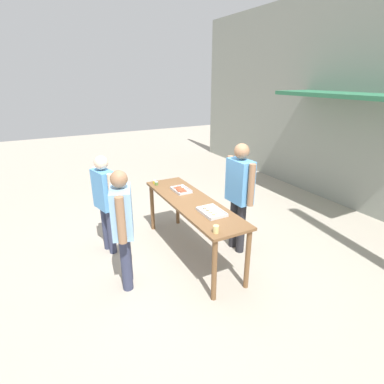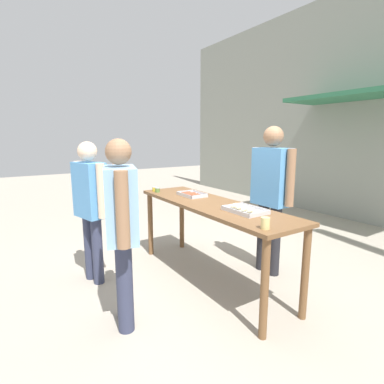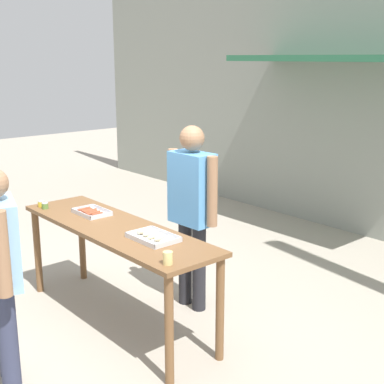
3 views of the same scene
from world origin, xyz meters
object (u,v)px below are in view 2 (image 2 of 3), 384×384
at_px(condiment_jar_mustard, 155,189).
at_px(food_tray_buns, 245,210).
at_px(person_server_behind_table, 271,188).
at_px(person_customer_with_cup, 121,219).
at_px(beer_cup, 265,223).
at_px(person_customer_holding_hotdog, 90,200).
at_px(food_tray_sausages, 192,195).
at_px(condiment_jar_ketchup, 157,190).

bearing_deg(condiment_jar_mustard, food_tray_buns, 9.53).
distance_m(person_server_behind_table, person_customer_with_cup, 1.89).
bearing_deg(beer_cup, condiment_jar_mustard, -179.87).
relative_size(food_tray_buns, beer_cup, 4.25).
distance_m(condiment_jar_mustard, person_customer_holding_hotdog, 1.01).
distance_m(person_customer_holding_hotdog, person_customer_with_cup, 0.99).
relative_size(food_tray_buns, condiment_jar_mustard, 6.46).
xyz_separation_m(food_tray_sausages, condiment_jar_ketchup, (-0.47, -0.26, 0.02)).
bearing_deg(person_customer_holding_hotdog, condiment_jar_mustard, -86.54).
relative_size(beer_cup, person_customer_with_cup, 0.06).
xyz_separation_m(condiment_jar_mustard, condiment_jar_ketchup, (0.09, -0.00, 0.00)).
bearing_deg(condiment_jar_ketchup, person_customer_with_cup, -37.79).
distance_m(condiment_jar_mustard, beer_cup, 2.06).
distance_m(food_tray_sausages, condiment_jar_mustard, 0.62).
bearing_deg(food_tray_sausages, person_customer_with_cup, -58.14).
distance_m(condiment_jar_ketchup, person_server_behind_table, 1.50).
relative_size(food_tray_buns, person_server_behind_table, 0.23).
bearing_deg(condiment_jar_ketchup, food_tray_buns, 10.23).
relative_size(person_server_behind_table, person_customer_holding_hotdog, 1.11).
bearing_deg(person_customer_with_cup, condiment_jar_mustard, -18.87).
bearing_deg(food_tray_buns, beer_cup, -25.94).
height_order(condiment_jar_ketchup, person_customer_with_cup, person_customer_with_cup).
distance_m(beer_cup, person_server_behind_table, 1.24).
xyz_separation_m(food_tray_buns, condiment_jar_ketchup, (-1.45, -0.26, 0.01)).
height_order(food_tray_sausages, person_customer_holding_hotdog, person_customer_holding_hotdog).
height_order(condiment_jar_mustard, beer_cup, beer_cup).
xyz_separation_m(condiment_jar_ketchup, beer_cup, (1.97, 0.01, 0.02)).
height_order(food_tray_buns, person_server_behind_table, person_server_behind_table).
height_order(food_tray_buns, beer_cup, beer_cup).
bearing_deg(person_server_behind_table, person_customer_holding_hotdog, -117.97).
height_order(person_customer_holding_hotdog, person_customer_with_cup, person_customer_with_cup).
xyz_separation_m(food_tray_sausages, condiment_jar_mustard, (-0.56, -0.25, 0.02)).
xyz_separation_m(condiment_jar_mustard, person_server_behind_table, (1.25, 0.94, 0.11)).
height_order(beer_cup, person_server_behind_table, person_server_behind_table).
relative_size(food_tray_buns, condiment_jar_ketchup, 6.46).
bearing_deg(food_tray_sausages, beer_cup, -9.46).
bearing_deg(condiment_jar_mustard, person_customer_with_cup, -35.89).
bearing_deg(beer_cup, food_tray_sausages, 170.54).
bearing_deg(beer_cup, person_customer_with_cup, -128.48).
xyz_separation_m(beer_cup, person_customer_holding_hotdog, (-1.75, -0.96, -0.01)).
bearing_deg(person_customer_with_cup, person_customer_holding_hotdog, 17.56).
bearing_deg(person_customer_holding_hotdog, beer_cup, -166.01).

